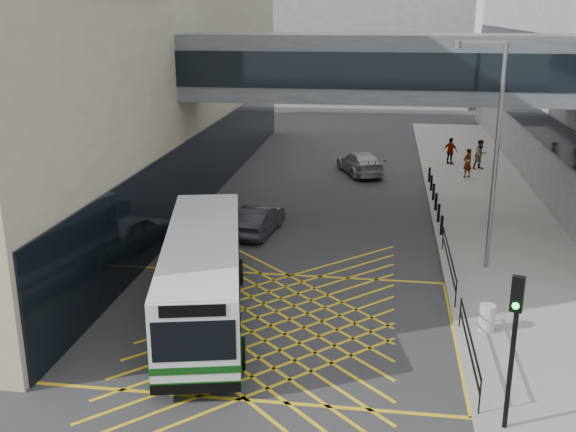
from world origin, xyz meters
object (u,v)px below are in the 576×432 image
at_px(pedestrian_a, 467,163).
at_px(pedestrian_c, 451,151).
at_px(litter_bin, 487,318).
at_px(pedestrian_b, 481,155).
at_px(car_dark, 258,220).
at_px(street_lamp, 492,143).
at_px(bus, 203,274).
at_px(traffic_light, 514,331).
at_px(car_silver, 360,162).
at_px(car_white, 196,233).

height_order(pedestrian_a, pedestrian_c, pedestrian_a).
xyz_separation_m(litter_bin, pedestrian_b, (2.71, 23.68, 0.50)).
distance_m(car_dark, street_lamp, 11.21).
relative_size(bus, pedestrian_c, 6.13).
bearing_deg(car_dark, pedestrian_a, -123.70).
height_order(traffic_light, pedestrian_c, traffic_light).
height_order(car_silver, pedestrian_c, pedestrian_c).
bearing_deg(litter_bin, street_lamp, 84.34).
relative_size(litter_bin, pedestrian_c, 0.50).
distance_m(bus, car_white, 7.09).
xyz_separation_m(car_white, traffic_light, (11.18, -12.15, 2.11)).
distance_m(car_white, pedestrian_c, 22.00).
relative_size(car_silver, street_lamp, 0.55).
xyz_separation_m(bus, pedestrian_a, (10.95, 21.27, -0.54)).
xyz_separation_m(car_silver, pedestrian_b, (7.66, 1.79, 0.35)).
height_order(bus, litter_bin, bus).
relative_size(street_lamp, pedestrian_c, 4.99).
relative_size(car_white, car_dark, 1.03).
height_order(bus, car_silver, bus).
distance_m(pedestrian_a, pedestrian_b, 2.62).
bearing_deg(car_dark, pedestrian_b, -121.31).
bearing_deg(car_dark, car_white, 53.85).
bearing_deg(car_silver, pedestrian_b, 172.60).
bearing_deg(pedestrian_b, car_white, -159.38).
bearing_deg(pedestrian_c, traffic_light, 121.40).
bearing_deg(bus, pedestrian_a, 50.25).
relative_size(car_white, pedestrian_c, 2.52).
bearing_deg(pedestrian_b, bus, -146.41).
relative_size(car_dark, street_lamp, 0.49).
bearing_deg(traffic_light, pedestrian_a, 104.84).
xyz_separation_m(car_white, street_lamp, (12.05, -0.84, 4.47)).
bearing_deg(litter_bin, car_dark, 135.14).
relative_size(car_white, pedestrian_a, 2.52).
bearing_deg(street_lamp, pedestrian_a, 97.06).
height_order(car_silver, street_lamp, street_lamp).
xyz_separation_m(car_white, pedestrian_c, (12.40, 18.17, 0.33)).
distance_m(car_silver, litter_bin, 22.45).
bearing_deg(car_silver, car_dark, 51.26).
distance_m(car_white, pedestrian_b, 22.12).
distance_m(car_silver, pedestrian_b, 7.87).
bearing_deg(car_white, traffic_light, 115.65).
distance_m(street_lamp, pedestrian_a, 15.99).
xyz_separation_m(car_dark, litter_bin, (9.16, -9.11, -0.07)).
height_order(traffic_light, pedestrian_b, traffic_light).
height_order(car_silver, litter_bin, car_silver).
height_order(car_white, pedestrian_b, pedestrian_b).
height_order(car_white, pedestrian_c, pedestrian_c).
xyz_separation_m(car_silver, pedestrian_a, (6.59, -0.61, 0.29)).
xyz_separation_m(car_white, car_silver, (6.52, 15.18, 0.05)).
distance_m(car_silver, traffic_light, 27.80).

